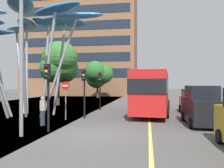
% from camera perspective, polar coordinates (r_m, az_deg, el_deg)
% --- Properties ---
extents(ground, '(120.00, 240.00, 0.10)m').
position_cam_1_polar(ground, '(12.18, -7.86, -12.08)').
color(ground, '#54514F').
extents(red_bus, '(3.55, 10.98, 3.71)m').
position_cam_1_polar(red_bus, '(20.54, 9.91, -1.32)').
color(red_bus, red).
rests_on(red_bus, ground).
extents(leaf_sculpture, '(11.41, 10.53, 8.70)m').
position_cam_1_polar(leaf_sculpture, '(19.96, -19.82, 13.15)').
color(leaf_sculpture, '#9EA0A5').
rests_on(leaf_sculpture, ground).
extents(traffic_light_kerb_near, '(0.28, 0.42, 3.54)m').
position_cam_1_polar(traffic_light_kerb_near, '(12.56, -15.44, 0.30)').
color(traffic_light_kerb_near, black).
rests_on(traffic_light_kerb_near, ground).
extents(traffic_light_kerb_far, '(0.28, 0.42, 3.53)m').
position_cam_1_polar(traffic_light_kerb_far, '(16.92, -6.83, 0.21)').
color(traffic_light_kerb_far, black).
rests_on(traffic_light_kerb_far, ground).
extents(traffic_light_island_mid, '(0.28, 0.42, 3.61)m').
position_cam_1_polar(traffic_light_island_mid, '(22.65, -2.96, 0.30)').
color(traffic_light_island_mid, black).
rests_on(traffic_light_island_mid, ground).
extents(car_parked_mid, '(1.94, 4.52, 2.40)m').
position_cam_1_polar(car_parked_mid, '(15.50, 20.90, -5.12)').
color(car_parked_mid, black).
rests_on(car_parked_mid, ground).
extents(car_parked_far, '(2.04, 3.92, 2.05)m').
position_cam_1_polar(car_parked_far, '(21.26, 19.17, -4.12)').
color(car_parked_far, silver).
rests_on(car_parked_far, ground).
extents(street_lamp, '(1.54, 0.44, 7.86)m').
position_cam_1_polar(street_lamp, '(12.07, -19.86, 11.85)').
color(street_lamp, gray).
rests_on(street_lamp, ground).
extents(tree_pavement_near, '(4.38, 4.86, 7.40)m').
position_cam_1_polar(tree_pavement_near, '(27.73, -12.49, 4.96)').
color(tree_pavement_near, brown).
rests_on(tree_pavement_near, ground).
extents(tree_pavement_far, '(5.05, 5.08, 6.60)m').
position_cam_1_polar(tree_pavement_far, '(42.22, -3.35, 2.26)').
color(tree_pavement_far, brown).
rests_on(tree_pavement_far, ground).
extents(pedestrian, '(0.34, 0.34, 1.74)m').
position_cam_1_polar(pedestrian, '(14.74, -16.56, -6.32)').
color(pedestrian, '#2D3342').
rests_on(pedestrian, ground).
extents(no_entry_sign, '(0.60, 0.12, 2.68)m').
position_cam_1_polar(no_entry_sign, '(16.69, -11.23, -2.48)').
color(no_entry_sign, gray).
rests_on(no_entry_sign, ground).
extents(backdrop_building, '(24.87, 13.95, 26.03)m').
position_cam_1_polar(backdrop_building, '(56.33, -7.13, 10.76)').
color(backdrop_building, '#8E6042').
rests_on(backdrop_building, ground).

